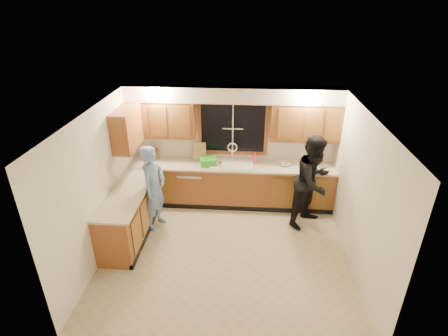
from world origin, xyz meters
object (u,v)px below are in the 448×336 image
object	(u,v)px
stove	(119,233)
soap_bottle	(255,157)
dish_crate	(208,161)
sink	(232,167)
dishwasher	(192,185)
woman	(313,182)
knife_block	(155,154)
bowl	(285,164)
man	(154,188)

from	to	relation	value
stove	soap_bottle	size ratio (longest dim) A/B	4.30
stove	dish_crate	distance (m)	2.28
sink	soap_bottle	xyz separation A→B (m)	(0.48, 0.18, 0.16)
dishwasher	soap_bottle	distance (m)	1.48
sink	woman	bearing A→B (deg)	-21.29
stove	knife_block	xyz separation A→B (m)	(0.17, 2.00, 0.58)
stove	knife_block	size ratio (longest dim) A/B	4.09
stove	woman	bearing A→B (deg)	19.85
soap_bottle	dishwasher	bearing A→B (deg)	-171.61
dishwasher	bowl	xyz separation A→B (m)	(1.94, 0.05, 0.54)
dishwasher	man	bearing A→B (deg)	-120.64
sink	dish_crate	world-z (taller)	sink
stove	man	xyz separation A→B (m)	(0.40, 0.89, 0.39)
soap_bottle	woman	bearing A→B (deg)	-36.01
woman	bowl	distance (m)	0.80
woman	knife_block	bearing A→B (deg)	118.49
woman	man	bearing A→B (deg)	138.52
woman	stove	bearing A→B (deg)	152.05
dishwasher	bowl	size ratio (longest dim) A/B	3.97
bowl	woman	bearing A→B (deg)	-53.57
dish_crate	bowl	world-z (taller)	dish_crate
man	soap_bottle	size ratio (longest dim) A/B	8.01
dishwasher	stove	xyz separation A→B (m)	(-0.95, -1.81, 0.04)
woman	soap_bottle	size ratio (longest dim) A/B	8.73
dishwasher	woman	distance (m)	2.54
dishwasher	sink	bearing A→B (deg)	0.99
dishwasher	dish_crate	xyz separation A→B (m)	(0.37, -0.03, 0.59)
stove	soap_bottle	bearing A→B (deg)	41.38
man	woman	xyz separation A→B (m)	(2.96, 0.33, 0.08)
woman	knife_block	world-z (taller)	woman
dish_crate	woman	bearing A→B (deg)	-15.45
dishwasher	man	xyz separation A→B (m)	(-0.55, -0.92, 0.43)
woman	soap_bottle	xyz separation A→B (m)	(-1.09, 0.79, 0.11)
woman	bowl	bearing A→B (deg)	78.63
woman	bowl	size ratio (longest dim) A/B	8.85
man	dish_crate	bearing A→B (deg)	-31.53
man	sink	bearing A→B (deg)	-41.90
dishwasher	soap_bottle	world-z (taller)	soap_bottle
sink	man	size ratio (longest dim) A/B	0.51
dishwasher	bowl	world-z (taller)	bowl
dishwasher	dish_crate	bearing A→B (deg)	-4.66
sink	knife_block	size ratio (longest dim) A/B	3.91
man	dish_crate	world-z (taller)	man
sink	woman	xyz separation A→B (m)	(1.56, -0.61, 0.05)
knife_block	soap_bottle	world-z (taller)	knife_block
knife_block	dish_crate	size ratio (longest dim) A/B	0.67
man	woman	bearing A→B (deg)	-69.45
dishwasher	knife_block	xyz separation A→B (m)	(-0.78, 0.19, 0.62)
soap_bottle	sink	bearing A→B (deg)	-159.22
dish_crate	soap_bottle	distance (m)	0.98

